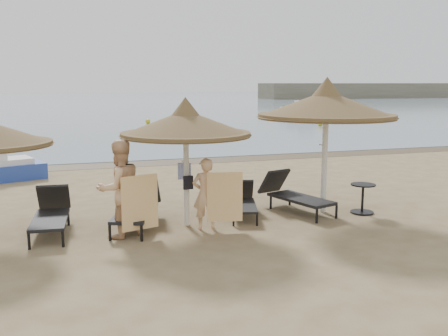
{
  "coord_description": "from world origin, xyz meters",
  "views": [
    {
      "loc": [
        -2.23,
        -9.82,
        3.1
      ],
      "look_at": [
        1.31,
        1.2,
        1.12
      ],
      "focal_mm": 40.0,
      "sensor_mm": 36.0,
      "label": 1
    }
  ],
  "objects_px": {
    "side_table": "(363,199)",
    "lounger_far_left": "(51,213)",
    "lounger_near_right": "(243,201)",
    "pedal_boat": "(9,169)",
    "lounger_near_left": "(138,206)",
    "palapa_right": "(326,105)",
    "palapa_center": "(186,124)",
    "person_left": "(119,181)",
    "lounger_far_right": "(293,194)",
    "person_right": "(206,188)"
  },
  "relations": [
    {
      "from": "lounger_far_left",
      "to": "lounger_near_right",
      "type": "distance_m",
      "value": 4.29
    },
    {
      "from": "palapa_center",
      "to": "lounger_near_right",
      "type": "relative_size",
      "value": 1.57
    },
    {
      "from": "lounger_far_right",
      "to": "lounger_far_left",
      "type": "bearing_deg",
      "value": 163.42
    },
    {
      "from": "lounger_near_left",
      "to": "person_left",
      "type": "height_order",
      "value": "person_left"
    },
    {
      "from": "pedal_boat",
      "to": "palapa_right",
      "type": "bearing_deg",
      "value": -61.03
    },
    {
      "from": "palapa_center",
      "to": "palapa_right",
      "type": "relative_size",
      "value": 0.87
    },
    {
      "from": "palapa_right",
      "to": "pedal_boat",
      "type": "bearing_deg",
      "value": 138.42
    },
    {
      "from": "lounger_near_right",
      "to": "person_right",
      "type": "height_order",
      "value": "person_right"
    },
    {
      "from": "pedal_boat",
      "to": "person_right",
      "type": "bearing_deg",
      "value": -77.39
    },
    {
      "from": "lounger_far_left",
      "to": "lounger_near_right",
      "type": "relative_size",
      "value": 1.15
    },
    {
      "from": "palapa_right",
      "to": "person_right",
      "type": "xyz_separation_m",
      "value": [
        -3.09,
        -0.5,
        -1.68
      ]
    },
    {
      "from": "palapa_right",
      "to": "lounger_far_right",
      "type": "distance_m",
      "value": 2.28
    },
    {
      "from": "lounger_near_right",
      "to": "palapa_center",
      "type": "bearing_deg",
      "value": -147.15
    },
    {
      "from": "palapa_center",
      "to": "lounger_far_left",
      "type": "relative_size",
      "value": 1.36
    },
    {
      "from": "lounger_near_right",
      "to": "side_table",
      "type": "xyz_separation_m",
      "value": [
        2.8,
        -0.72,
        -0.01
      ]
    },
    {
      "from": "pedal_boat",
      "to": "lounger_far_right",
      "type": "bearing_deg",
      "value": -61.99
    },
    {
      "from": "lounger_near_left",
      "to": "pedal_boat",
      "type": "xyz_separation_m",
      "value": [
        -3.23,
        6.54,
        -0.07
      ]
    },
    {
      "from": "lounger_near_right",
      "to": "person_left",
      "type": "relative_size",
      "value": 0.78
    },
    {
      "from": "lounger_near_right",
      "to": "person_left",
      "type": "xyz_separation_m",
      "value": [
        -2.94,
        -0.82,
        0.81
      ]
    },
    {
      "from": "palapa_center",
      "to": "side_table",
      "type": "relative_size",
      "value": 3.97
    },
    {
      "from": "lounger_near_left",
      "to": "side_table",
      "type": "height_order",
      "value": "lounger_near_left"
    },
    {
      "from": "palapa_center",
      "to": "palapa_right",
      "type": "bearing_deg",
      "value": 1.44
    },
    {
      "from": "lounger_near_right",
      "to": "side_table",
      "type": "relative_size",
      "value": 2.53
    },
    {
      "from": "lounger_far_left",
      "to": "lounger_near_left",
      "type": "xyz_separation_m",
      "value": [
        1.8,
        -0.04,
        0.02
      ]
    },
    {
      "from": "lounger_far_left",
      "to": "pedal_boat",
      "type": "bearing_deg",
      "value": 106.77
    },
    {
      "from": "palapa_center",
      "to": "person_right",
      "type": "xyz_separation_m",
      "value": [
        0.32,
        -0.41,
        -1.34
      ]
    },
    {
      "from": "side_table",
      "to": "pedal_boat",
      "type": "distance_m",
      "value": 11.13
    },
    {
      "from": "lounger_near_left",
      "to": "lounger_near_right",
      "type": "distance_m",
      "value": 2.49
    },
    {
      "from": "lounger_near_left",
      "to": "lounger_far_right",
      "type": "height_order",
      "value": "lounger_near_left"
    },
    {
      "from": "lounger_far_right",
      "to": "pedal_boat",
      "type": "height_order",
      "value": "pedal_boat"
    },
    {
      "from": "lounger_far_right",
      "to": "person_right",
      "type": "xyz_separation_m",
      "value": [
        -2.45,
        -0.85,
        0.47
      ]
    },
    {
      "from": "person_right",
      "to": "pedal_boat",
      "type": "xyz_separation_m",
      "value": [
        -4.57,
        7.29,
        -0.54
      ]
    },
    {
      "from": "lounger_near_left",
      "to": "pedal_boat",
      "type": "relative_size",
      "value": 0.95
    },
    {
      "from": "person_left",
      "to": "pedal_boat",
      "type": "xyz_separation_m",
      "value": [
        -2.78,
        7.27,
        -0.8
      ]
    },
    {
      "from": "lounger_near_left",
      "to": "palapa_right",
      "type": "bearing_deg",
      "value": 17.13
    },
    {
      "from": "side_table",
      "to": "person_left",
      "type": "distance_m",
      "value": 5.8
    },
    {
      "from": "palapa_right",
      "to": "person_right",
      "type": "height_order",
      "value": "palapa_right"
    },
    {
      "from": "lounger_far_right",
      "to": "person_left",
      "type": "height_order",
      "value": "person_left"
    },
    {
      "from": "person_right",
      "to": "side_table",
      "type": "bearing_deg",
      "value": -174.28
    },
    {
      "from": "side_table",
      "to": "person_right",
      "type": "height_order",
      "value": "person_right"
    },
    {
      "from": "palapa_center",
      "to": "pedal_boat",
      "type": "bearing_deg",
      "value": 121.7
    },
    {
      "from": "person_right",
      "to": "pedal_boat",
      "type": "distance_m",
      "value": 8.62
    },
    {
      "from": "person_right",
      "to": "lounger_far_right",
      "type": "bearing_deg",
      "value": -156.93
    },
    {
      "from": "lounger_near_left",
      "to": "pedal_boat",
      "type": "bearing_deg",
      "value": 136.69
    },
    {
      "from": "palapa_center",
      "to": "palapa_right",
      "type": "height_order",
      "value": "palapa_right"
    },
    {
      "from": "side_table",
      "to": "person_right",
      "type": "bearing_deg",
      "value": -178.21
    },
    {
      "from": "side_table",
      "to": "lounger_far_left",
      "type": "bearing_deg",
      "value": 174.59
    },
    {
      "from": "lounger_near_right",
      "to": "person_left",
      "type": "height_order",
      "value": "person_left"
    },
    {
      "from": "lounger_near_right",
      "to": "side_table",
      "type": "height_order",
      "value": "lounger_near_right"
    },
    {
      "from": "palapa_right",
      "to": "lounger_far_right",
      "type": "relative_size",
      "value": 1.47
    }
  ]
}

